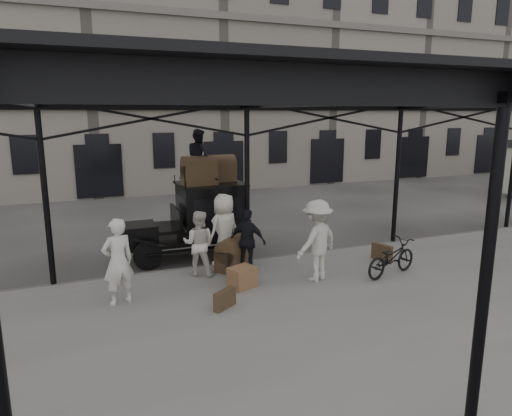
{
  "coord_description": "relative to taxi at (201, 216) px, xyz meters",
  "views": [
    {
      "loc": [
        -4.33,
        -9.45,
        4.2
      ],
      "look_at": [
        0.1,
        1.6,
        1.7
      ],
      "focal_mm": 32.0,
      "sensor_mm": 36.0,
      "label": 1
    }
  ],
  "objects": [
    {
      "name": "suitcase_flat",
      "position": [
        -0.63,
        -4.17,
        -0.85
      ],
      "size": [
        0.58,
        0.46,
        0.4
      ],
      "primitive_type": "cube",
      "rotation": [
        0.0,
        0.0,
        0.6
      ],
      "color": "#4E3624",
      "rests_on": "platform"
    },
    {
      "name": "wicker_hamper",
      "position": [
        0.11,
        -3.22,
        -0.8
      ],
      "size": [
        0.72,
        0.64,
        0.5
      ],
      "primitive_type": "cube",
      "rotation": [
        0.0,
        0.0,
        0.37
      ],
      "color": "olive",
      "rests_on": "platform"
    },
    {
      "name": "bicycle",
      "position": [
        3.9,
        -3.84,
        -0.59
      ],
      "size": [
        1.85,
        1.05,
        0.92
      ],
      "primitive_type": "imported",
      "rotation": [
        0.0,
        0.0,
        1.83
      ],
      "color": "black",
      "rests_on": "platform"
    },
    {
      "name": "canopy",
      "position": [
        0.97,
        -5.04,
        3.39
      ],
      "size": [
        22.5,
        9.0,
        4.74
      ],
      "color": "black",
      "rests_on": "ground"
    },
    {
      "name": "steamer_trunk_roof_near",
      "position": [
        -0.08,
        -0.25,
        1.32
      ],
      "size": [
        0.98,
        0.64,
        0.69
      ],
      "primitive_type": null,
      "rotation": [
        0.0,
        0.0,
        0.07
      ],
      "color": "#4E3624",
      "rests_on": "taxi"
    },
    {
      "name": "porter_left",
      "position": [
        -2.65,
        -3.09,
        -0.11
      ],
      "size": [
        0.8,
        0.65,
        1.89
      ],
      "primitive_type": "imported",
      "rotation": [
        0.0,
        0.0,
        3.46
      ],
      "color": "silver",
      "rests_on": "platform"
    },
    {
      "name": "steamer_trunk_platform",
      "position": [
        0.35,
        -1.9,
        -0.69
      ],
      "size": [
        1.13,
        1.11,
        0.72
      ],
      "primitive_type": null,
      "rotation": [
        0.0,
        0.0,
        0.75
      ],
      "color": "#4E3624",
      "rests_on": "platform"
    },
    {
      "name": "porter_official",
      "position": [
        0.62,
        -2.28,
        -0.22
      ],
      "size": [
        0.97,
        0.98,
        1.66
      ],
      "primitive_type": "imported",
      "rotation": [
        0.0,
        0.0,
        2.34
      ],
      "color": "black",
      "rests_on": "platform"
    },
    {
      "name": "porter_roof",
      "position": [
        -0.03,
        -0.1,
        1.76
      ],
      "size": [
        0.76,
        0.89,
        1.57
      ],
      "primitive_type": "imported",
      "rotation": [
        0.0,
        0.0,
        1.82
      ],
      "color": "black",
      "rests_on": "taxi"
    },
    {
      "name": "porter_midleft",
      "position": [
        -0.6,
        -2.02,
        -0.22
      ],
      "size": [
        1.01,
        0.93,
        1.67
      ],
      "primitive_type": "imported",
      "rotation": [
        0.0,
        0.0,
        2.67
      ],
      "color": "beige",
      "rests_on": "platform"
    },
    {
      "name": "ground",
      "position": [
        0.97,
        -3.31,
        -1.2
      ],
      "size": [
        120.0,
        120.0,
        0.0
      ],
      "primitive_type": "plane",
      "color": "#383533",
      "rests_on": "ground"
    },
    {
      "name": "steamer_trunk_roof_far",
      "position": [
        0.67,
        0.2,
        1.31
      ],
      "size": [
        0.95,
        0.63,
        0.66
      ],
      "primitive_type": null,
      "rotation": [
        0.0,
        0.0,
        0.09
      ],
      "color": "#4E3624",
      "rests_on": "taxi"
    },
    {
      "name": "platform",
      "position": [
        0.97,
        -5.31,
        -1.13
      ],
      "size": [
        28.0,
        8.0,
        0.15
      ],
      "primitive_type": "cube",
      "color": "slate",
      "rests_on": "ground"
    },
    {
      "name": "porter_right",
      "position": [
        1.98,
        -3.42,
        -0.05
      ],
      "size": [
        1.48,
        1.17,
        2.01
      ],
      "primitive_type": "imported",
      "rotation": [
        0.0,
        0.0,
        3.52
      ],
      "color": "beige",
      "rests_on": "platform"
    },
    {
      "name": "suitcase_upright",
      "position": [
        4.44,
        -2.77,
        -0.83
      ],
      "size": [
        0.35,
        0.61,
        0.45
      ],
      "primitive_type": "cube",
      "rotation": [
        0.0,
        0.0,
        0.35
      ],
      "color": "#4E3624",
      "rests_on": "platform"
    },
    {
      "name": "building_frontage",
      "position": [
        0.97,
        14.69,
        5.8
      ],
      "size": [
        64.0,
        8.0,
        14.0
      ],
      "primitive_type": "cube",
      "color": "slate",
      "rests_on": "ground"
    },
    {
      "name": "taxi",
      "position": [
        0.0,
        0.0,
        0.0
      ],
      "size": [
        3.65,
        1.55,
        2.18
      ],
      "color": "black",
      "rests_on": "ground"
    },
    {
      "name": "porter_centre",
      "position": [
        0.24,
        -1.51,
        -0.07
      ],
      "size": [
        1.13,
        0.97,
        1.96
      ],
      "primitive_type": "imported",
      "rotation": [
        0.0,
        0.0,
        3.57
      ],
      "color": "silver",
      "rests_on": "platform"
    }
  ]
}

